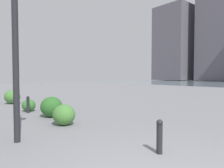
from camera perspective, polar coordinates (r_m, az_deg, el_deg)
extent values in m
cube|color=#5B5660|center=(75.78, 29.21, 14.74)|extent=(13.81, 10.65, 36.38)
cube|color=#5B5660|center=(79.50, 17.59, 10.79)|extent=(12.21, 12.39, 26.71)
cylinder|color=#232328|center=(5.17, -25.78, 6.54)|extent=(0.14, 0.14, 3.91)
cylinder|color=#232328|center=(4.25, 13.38, -15.04)|extent=(0.12, 0.12, 0.59)
sphere|color=#232328|center=(4.17, 13.42, -10.67)|extent=(0.13, 0.13, 0.13)
cylinder|color=#232328|center=(9.13, -22.82, -5.73)|extent=(0.12, 0.12, 0.61)
sphere|color=#232328|center=(9.08, -22.85, -3.57)|extent=(0.13, 0.13, 0.13)
ellipsoid|color=#387533|center=(9.54, -22.64, -5.61)|extent=(0.63, 0.56, 0.53)
ellipsoid|color=#2D6628|center=(7.97, -16.85, -6.24)|extent=(0.90, 0.81, 0.76)
ellipsoid|color=#477F38|center=(12.50, -26.54, -3.26)|extent=(0.92, 0.82, 0.78)
ellipsoid|color=#477F38|center=(6.58, -13.55, -8.51)|extent=(0.77, 0.69, 0.65)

